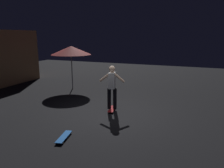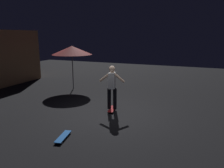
# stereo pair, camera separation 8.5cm
# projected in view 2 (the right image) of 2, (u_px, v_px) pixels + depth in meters

# --- Properties ---
(ground_plane) EXTENTS (28.00, 28.00, 0.00)m
(ground_plane) POSITION_uv_depth(u_px,v_px,m) (112.00, 114.00, 7.92)
(ground_plane) COLOR black
(patio_umbrella) EXTENTS (2.10, 2.10, 2.30)m
(patio_umbrella) POSITION_uv_depth(u_px,v_px,m) (72.00, 50.00, 11.32)
(patio_umbrella) COLOR slate
(patio_umbrella) RESTS_ON ground_plane
(skateboard_ridden) EXTENTS (0.80, 0.35, 0.07)m
(skateboard_ridden) POSITION_uv_depth(u_px,v_px,m) (112.00, 109.00, 8.31)
(skateboard_ridden) COLOR #AD1E23
(skateboard_ridden) RESTS_ON ground_plane
(skateboard_spare) EXTENTS (0.80, 0.35, 0.07)m
(skateboard_spare) POSITION_uv_depth(u_px,v_px,m) (63.00, 137.00, 6.05)
(skateboard_spare) COLOR #1959B2
(skateboard_spare) RESTS_ON ground_plane
(skater) EXTENTS (0.42, 0.98, 1.67)m
(skater) POSITION_uv_depth(u_px,v_px,m) (112.00, 84.00, 8.09)
(skater) COLOR black
(skater) RESTS_ON skateboard_ridden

